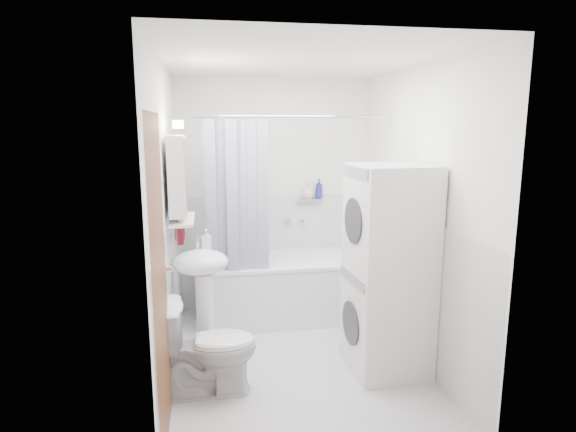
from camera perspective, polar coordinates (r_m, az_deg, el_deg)
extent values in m
plane|color=silver|center=(4.19, 0.98, -16.60)|extent=(2.60, 2.60, 0.00)
plane|color=white|center=(5.06, -1.67, 2.49)|extent=(2.00, 0.00, 2.00)
plane|color=white|center=(2.57, 6.41, -5.77)|extent=(2.00, 0.00, 2.00)
plane|color=white|center=(3.75, -14.17, -0.77)|extent=(0.00, 2.60, 2.60)
plane|color=white|center=(4.10, 14.92, 0.17)|extent=(0.00, 2.60, 2.60)
plane|color=white|center=(3.76, 1.10, 17.99)|extent=(2.60, 2.60, 0.00)
plane|color=white|center=(5.17, -1.62, -4.12)|extent=(1.98, 0.00, 1.98)
plane|color=white|center=(3.91, -13.59, -9.42)|extent=(0.00, 2.58, 2.58)
plane|color=white|center=(4.24, 14.38, -7.83)|extent=(0.00, 2.58, 2.58)
plane|color=brown|center=(2.95, -14.91, -7.95)|extent=(0.00, 2.00, 2.00)
cylinder|color=silver|center=(3.26, -13.87, -6.10)|extent=(0.04, 0.04, 0.04)
cube|color=white|center=(4.93, 0.05, -8.63)|extent=(1.60, 0.74, 0.58)
cube|color=white|center=(4.83, 0.05, -5.19)|extent=(1.62, 0.76, 0.03)
cube|color=silver|center=(4.87, 0.05, -6.49)|extent=(1.42, 0.56, 0.20)
cylinder|color=silver|center=(5.11, 1.65, -0.46)|extent=(0.04, 0.12, 0.04)
cylinder|color=silver|center=(4.33, 0.78, 11.72)|extent=(1.80, 0.02, 0.02)
cube|color=#15174A|center=(4.31, -9.06, 1.59)|extent=(0.10, 0.02, 1.45)
cube|color=#15174A|center=(4.31, -7.87, 1.62)|extent=(0.10, 0.02, 1.45)
cube|color=#15174A|center=(4.32, -6.67, 1.66)|extent=(0.10, 0.02, 1.45)
cube|color=#15174A|center=(4.32, -5.48, 1.69)|extent=(0.10, 0.02, 1.45)
cube|color=#15174A|center=(4.33, -4.30, 1.73)|extent=(0.10, 0.02, 1.45)
cube|color=#15174A|center=(4.34, -3.11, 1.76)|extent=(0.10, 0.02, 1.45)
ellipsoid|color=white|center=(3.91, -10.31, -5.41)|extent=(0.44, 0.37, 0.20)
cylinder|color=white|center=(4.07, -9.79, -11.85)|extent=(0.14, 0.14, 0.75)
cylinder|color=silver|center=(4.02, -10.63, -3.22)|extent=(0.03, 0.03, 0.14)
cylinder|color=silver|center=(3.96, -10.67, -2.52)|extent=(0.02, 0.10, 0.02)
cube|color=white|center=(3.79, -12.94, 4.77)|extent=(0.12, 0.50, 0.60)
cube|color=white|center=(3.78, -11.95, 4.80)|extent=(0.01, 0.47, 0.57)
cube|color=#FFEABF|center=(3.77, -12.88, 10.54)|extent=(0.06, 0.45, 0.06)
cube|color=silver|center=(3.84, -12.42, -0.42)|extent=(0.18, 0.54, 0.02)
cube|color=silver|center=(5.07, 2.24, 1.92)|extent=(0.22, 0.06, 0.02)
cube|color=maroon|center=(4.47, -12.71, 1.95)|extent=(0.05, 0.33, 0.77)
cube|color=maroon|center=(4.43, -12.51, 6.53)|extent=(0.03, 0.29, 0.08)
cylinder|color=silver|center=(4.43, -13.06, 7.03)|extent=(0.02, 0.04, 0.02)
cube|color=white|center=(3.97, 11.60, -11.94)|extent=(0.61, 0.61, 0.82)
cylinder|color=#2D2D33|center=(3.89, 7.46, -12.48)|extent=(0.04, 0.35, 0.35)
cube|color=gray|center=(3.76, 7.61, -7.31)|extent=(0.04, 0.52, 0.08)
cube|color=white|center=(3.74, 12.07, -0.29)|extent=(0.61, 0.61, 0.82)
cylinder|color=#2D2D33|center=(3.64, 7.77, -0.57)|extent=(0.04, 0.35, 0.35)
cube|color=gray|center=(3.59, 7.93, 5.19)|extent=(0.04, 0.52, 0.08)
imported|color=white|center=(3.64, -9.46, -15.11)|extent=(0.71, 0.40, 0.69)
imported|color=gray|center=(4.03, -9.62, -3.43)|extent=(0.08, 0.17, 0.08)
imported|color=gray|center=(3.68, -12.56, -0.14)|extent=(0.07, 0.18, 0.07)
imported|color=gray|center=(3.94, -12.38, 0.81)|extent=(0.10, 0.09, 0.10)
imported|color=gray|center=(5.06, 2.35, 2.78)|extent=(0.13, 0.17, 0.13)
imported|color=navy|center=(5.09, 3.68, 2.52)|extent=(0.08, 0.21, 0.08)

